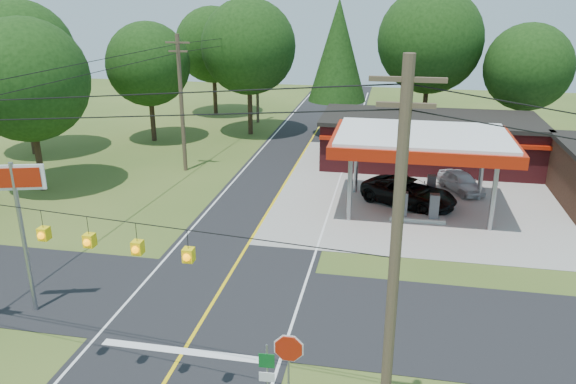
% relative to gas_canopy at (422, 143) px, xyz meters
% --- Properties ---
extents(ground, '(120.00, 120.00, 0.00)m').
position_rel_gas_canopy_xyz_m(ground, '(-9.00, -13.00, -4.27)').
color(ground, '#38511C').
rests_on(ground, ground).
extents(main_highway, '(8.00, 120.00, 0.02)m').
position_rel_gas_canopy_xyz_m(main_highway, '(-9.00, -13.00, -4.26)').
color(main_highway, black).
rests_on(main_highway, ground).
extents(cross_road, '(70.00, 7.00, 0.02)m').
position_rel_gas_canopy_xyz_m(cross_road, '(-9.00, -13.00, -4.25)').
color(cross_road, black).
rests_on(cross_road, ground).
extents(lane_center_yellow, '(0.15, 110.00, 0.00)m').
position_rel_gas_canopy_xyz_m(lane_center_yellow, '(-9.00, -13.00, -4.24)').
color(lane_center_yellow, yellow).
rests_on(lane_center_yellow, main_highway).
extents(gas_canopy, '(10.60, 7.40, 4.88)m').
position_rel_gas_canopy_xyz_m(gas_canopy, '(0.00, 0.00, 0.00)').
color(gas_canopy, gray).
rests_on(gas_canopy, ground).
extents(convenience_store, '(16.40, 7.55, 3.80)m').
position_rel_gas_canopy_xyz_m(convenience_store, '(1.00, 9.98, -2.35)').
color(convenience_store, '#57181D').
rests_on(convenience_store, ground).
extents(utility_pole_near_right, '(1.80, 0.30, 11.50)m').
position_rel_gas_canopy_xyz_m(utility_pole_near_right, '(-1.50, -20.00, 1.69)').
color(utility_pole_near_right, '#473828').
rests_on(utility_pole_near_right, ground).
extents(utility_pole_far_left, '(1.80, 0.30, 10.00)m').
position_rel_gas_canopy_xyz_m(utility_pole_far_left, '(-17.00, 5.00, 0.93)').
color(utility_pole_far_left, '#473828').
rests_on(utility_pole_far_left, ground).
extents(utility_pole_north, '(0.30, 0.30, 9.50)m').
position_rel_gas_canopy_xyz_m(utility_pole_north, '(-15.50, 22.00, 0.48)').
color(utility_pole_north, '#473828').
rests_on(utility_pole_north, ground).
extents(overhead_beacons, '(17.04, 2.04, 1.03)m').
position_rel_gas_canopy_xyz_m(overhead_beacons, '(-10.00, -19.00, 1.95)').
color(overhead_beacons, black).
rests_on(overhead_beacons, ground).
extents(treeline_backdrop, '(70.27, 51.59, 13.30)m').
position_rel_gas_canopy_xyz_m(treeline_backdrop, '(-8.18, 11.01, 3.22)').
color(treeline_backdrop, '#332316').
rests_on(treeline_backdrop, ground).
extents(suv_car, '(8.18, 8.18, 1.67)m').
position_rel_gas_canopy_xyz_m(suv_car, '(-0.50, 0.67, -3.43)').
color(suv_car, black).
rests_on(suv_car, ground).
extents(sedan_car, '(5.43, 5.43, 1.37)m').
position_rel_gas_canopy_xyz_m(sedan_car, '(3.00, 4.00, -3.58)').
color(sedan_car, silver).
rests_on(sedan_car, ground).
extents(big_stop_sign, '(2.37, 0.75, 6.58)m').
position_rel_gas_canopy_xyz_m(big_stop_sign, '(-16.23, -15.01, 0.60)').
color(big_stop_sign, gray).
rests_on(big_stop_sign, ground).
extents(octagonal_stop_sign, '(1.00, 0.09, 2.93)m').
position_rel_gas_canopy_xyz_m(octagonal_stop_sign, '(-4.50, -19.01, -2.05)').
color(octagonal_stop_sign, gray).
rests_on(octagonal_stop_sign, ground).
extents(route_sign_post, '(0.50, 0.10, 2.46)m').
position_rel_gas_canopy_xyz_m(route_sign_post, '(-5.20, -19.02, -2.79)').
color(route_sign_post, gray).
rests_on(route_sign_post, ground).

